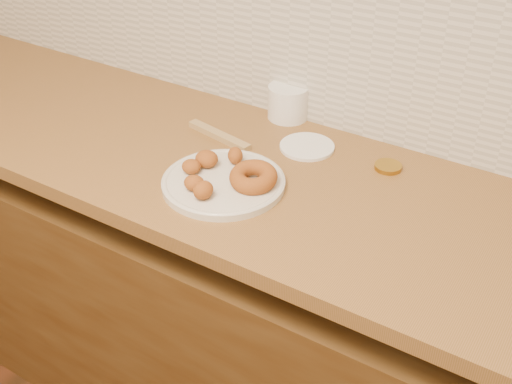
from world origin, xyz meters
TOP-DOWN VIEW (x-y plane):
  - base_cabinet at (0.00, 1.69)m, footprint 3.60×0.60m
  - butcher_block at (-0.65, 1.69)m, footprint 2.30×0.62m
  - backsplash at (0.00, 1.99)m, footprint 3.60×0.02m
  - donut_plate at (-0.34, 1.59)m, footprint 0.28×0.28m
  - ring_donut at (-0.27, 1.62)m, footprint 0.14×0.14m
  - fried_dough_chunks at (-0.38, 1.58)m, footprint 0.13×0.21m
  - plastic_tub at (-0.38, 1.97)m, footprint 0.13×0.13m
  - tub_lid at (-0.26, 1.85)m, footprint 0.17×0.17m
  - brass_jar_lid at (-0.05, 1.86)m, footprint 0.07×0.07m
  - wooden_utensil at (-0.48, 1.77)m, footprint 0.21×0.06m

SIDE VIEW (x-z plane):
  - base_cabinet at x=0.00m, z-range 0.00..0.77m
  - butcher_block at x=-0.65m, z-range 0.86..0.90m
  - tub_lid at x=-0.26m, z-range 0.90..0.91m
  - brass_jar_lid at x=-0.05m, z-range 0.90..0.91m
  - wooden_utensil at x=-0.48m, z-range 0.90..0.92m
  - donut_plate at x=-0.34m, z-range 0.90..0.92m
  - fried_dough_chunks at x=-0.38m, z-range 0.91..0.95m
  - ring_donut at x=-0.27m, z-range 0.91..0.96m
  - plastic_tub at x=-0.38m, z-range 0.90..0.99m
  - backsplash at x=0.00m, z-range 0.90..1.50m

